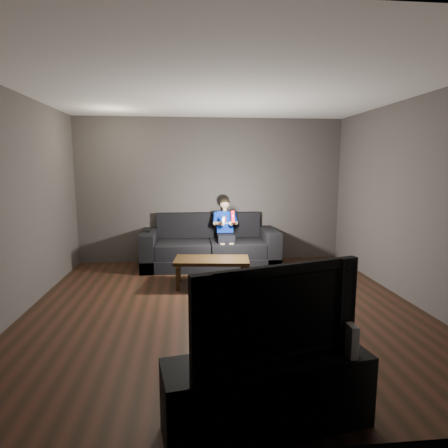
{
  "coord_description": "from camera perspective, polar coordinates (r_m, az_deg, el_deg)",
  "views": [
    {
      "loc": [
        -0.46,
        -4.6,
        1.81
      ],
      "look_at": [
        0.15,
        1.55,
        0.85
      ],
      "focal_mm": 30.0,
      "sensor_mm": 36.0,
      "label": 1
    }
  ],
  "objects": [
    {
      "name": "back_wall",
      "position": [
        7.13,
        -1.96,
        5.12
      ],
      "size": [
        5.0,
        0.04,
        2.7
      ],
      "primitive_type": "cube",
      "color": "#403A38",
      "rests_on": "ground"
    },
    {
      "name": "sofa",
      "position": [
        6.87,
        -2.16,
        -3.81
      ],
      "size": [
        2.43,
        1.05,
        0.94
      ],
      "color": "black",
      "rests_on": "floor"
    },
    {
      "name": "front_wall",
      "position": [
        2.2,
        6.5,
        -3.26
      ],
      "size": [
        5.0,
        0.04,
        2.7
      ],
      "primitive_type": "cube",
      "color": "#403A38",
      "rests_on": "ground"
    },
    {
      "name": "media_console",
      "position": [
        2.85,
        6.72,
        -24.22
      ],
      "size": [
        1.49,
        0.66,
        0.51
      ],
      "primitive_type": "cube",
      "rotation": [
        0.0,
        0.0,
        0.18
      ],
      "color": "black",
      "rests_on": "floor"
    },
    {
      "name": "right_wall",
      "position": [
        5.49,
        27.04,
        3.06
      ],
      "size": [
        0.04,
        5.0,
        2.7
      ],
      "primitive_type": "cube",
      "color": "#403A38",
      "rests_on": "ground"
    },
    {
      "name": "tv",
      "position": [
        2.57,
        6.96,
        -12.96
      ],
      "size": [
        1.18,
        0.5,
        0.68
      ],
      "primitive_type": "imported",
      "rotation": [
        0.0,
        0.0,
        0.3
      ],
      "color": "black",
      "rests_on": "media_console"
    },
    {
      "name": "nunchuk_white",
      "position": [
        6.3,
        -0.08,
        0.67
      ],
      "size": [
        0.07,
        0.09,
        0.14
      ],
      "color": "silver",
      "rests_on": "child"
    },
    {
      "name": "left_wall",
      "position": [
        5.05,
        -29.48,
        2.47
      ],
      "size": [
        0.04,
        5.0,
        2.7
      ],
      "primitive_type": "cube",
      "color": "#403A38",
      "rests_on": "ground"
    },
    {
      "name": "ceiling",
      "position": [
        4.71,
        0.04,
        19.74
      ],
      "size": [
        5.0,
        5.0,
        0.02
      ],
      "primitive_type": "cube",
      "color": "silver",
      "rests_on": "back_wall"
    },
    {
      "name": "floor",
      "position": [
        4.96,
        0.03,
        -12.55
      ],
      "size": [
        5.0,
        5.0,
        0.0
      ],
      "primitive_type": "plane",
      "color": "black",
      "rests_on": "ground"
    },
    {
      "name": "wii_console",
      "position": [
        2.83,
        18.6,
        -16.26
      ],
      "size": [
        0.06,
        0.17,
        0.23
      ],
      "primitive_type": "cube",
      "rotation": [
        0.0,
        0.0,
        0.03
      ],
      "color": "silver",
      "rests_on": "media_console"
    },
    {
      "name": "coffee_table",
      "position": [
        5.75,
        -1.88,
        -5.83
      ],
      "size": [
        1.18,
        0.68,
        0.41
      ],
      "color": "black",
      "rests_on": "floor"
    },
    {
      "name": "wii_remote_black",
      "position": [
        6.74,
        -11.46,
        -1.02
      ],
      "size": [
        0.04,
        0.16,
        0.03
      ],
      "color": "black",
      "rests_on": "sofa"
    },
    {
      "name": "wii_remote_red",
      "position": [
        6.31,
        1.34,
        1.13
      ],
      "size": [
        0.06,
        0.08,
        0.2
      ],
      "color": "red",
      "rests_on": "child"
    },
    {
      "name": "child",
      "position": [
        6.74,
        0.2,
        -0.17
      ],
      "size": [
        0.44,
        0.54,
        1.08
      ],
      "color": "black",
      "rests_on": "sofa"
    }
  ]
}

